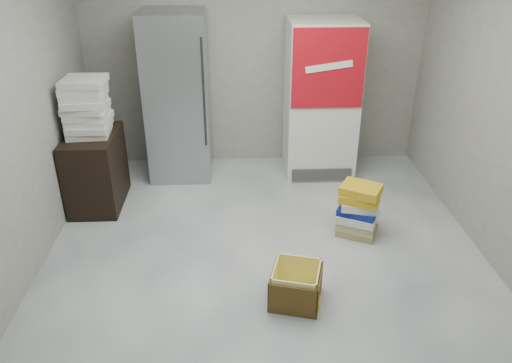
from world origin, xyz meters
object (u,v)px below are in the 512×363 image
object	(u,v)px
phonebook_stack_main	(359,210)
cardboard_box	(296,287)
steel_fridge	(178,97)
wood_shelf	(96,170)
coke_cooler	(321,99)

from	to	relation	value
phonebook_stack_main	cardboard_box	distance (m)	1.20
cardboard_box	steel_fridge	bearing A→B (deg)	129.54
phonebook_stack_main	steel_fridge	bearing A→B (deg)	162.30
wood_shelf	phonebook_stack_main	size ratio (longest dim) A/B	1.52
phonebook_stack_main	cardboard_box	bearing A→B (deg)	-105.69
wood_shelf	phonebook_stack_main	bearing A→B (deg)	-15.37
coke_cooler	cardboard_box	size ratio (longest dim) A/B	3.80
wood_shelf	cardboard_box	bearing A→B (deg)	-41.07
coke_cooler	cardboard_box	world-z (taller)	coke_cooler
steel_fridge	cardboard_box	xyz separation A→B (m)	(1.10, -2.42, -0.82)
coke_cooler	wood_shelf	world-z (taller)	coke_cooler
coke_cooler	wood_shelf	bearing A→B (deg)	-163.72
steel_fridge	cardboard_box	bearing A→B (deg)	-65.44
steel_fridge	cardboard_box	world-z (taller)	steel_fridge
wood_shelf	phonebook_stack_main	distance (m)	2.75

